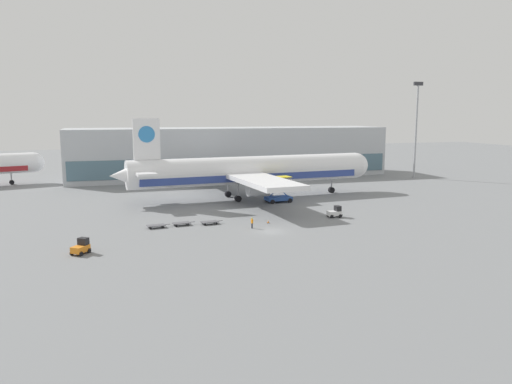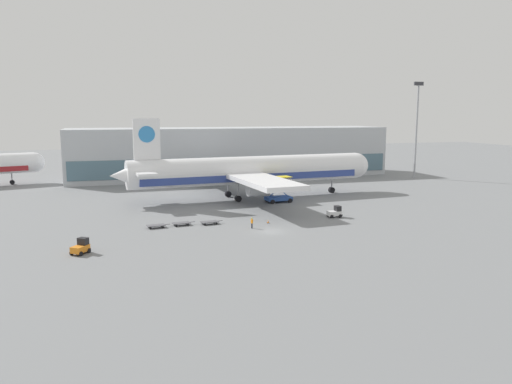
{
  "view_description": "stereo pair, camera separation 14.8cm",
  "coord_description": "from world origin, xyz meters",
  "views": [
    {
      "loc": [
        -24.34,
        -70.82,
        17.84
      ],
      "look_at": [
        1.74,
        13.6,
        4.0
      ],
      "focal_mm": 35.0,
      "sensor_mm": 36.0,
      "label": 1
    },
    {
      "loc": [
        -24.2,
        -70.86,
        17.84
      ],
      "look_at": [
        1.74,
        13.6,
        4.0
      ],
      "focal_mm": 35.0,
      "sensor_mm": 36.0,
      "label": 2
    }
  ],
  "objects": [
    {
      "name": "ground_plane",
      "position": [
        0.0,
        0.0,
        0.0
      ],
      "size": [
        400.0,
        400.0,
        0.0
      ],
      "primitive_type": "plane",
      "color": "slate"
    },
    {
      "name": "terminal_building",
      "position": [
        11.04,
        68.31,
        6.99
      ],
      "size": [
        90.0,
        18.2,
        14.0
      ],
      "color": "#B2B7BC",
      "rests_on": "ground_plane"
    },
    {
      "name": "light_mast",
      "position": [
        59.67,
        49.74,
        15.19
      ],
      "size": [
        2.8,
        0.5,
        26.61
      ],
      "color": "#9EA0A5",
      "rests_on": "ground_plane"
    },
    {
      "name": "airplane_main",
      "position": [
        5.0,
        30.16,
        5.84
      ],
      "size": [
        58.07,
        48.5,
        17.0
      ],
      "rotation": [
        0.0,
        0.0,
        0.08
      ],
      "color": "white",
      "rests_on": "ground_plane"
    },
    {
      "name": "scissor_lift_loader",
      "position": [
        9.68,
        23.83,
        2.01
      ],
      "size": [
        5.43,
        3.75,
        5.25
      ],
      "rotation": [
        0.0,
        0.0,
        0.08
      ],
      "color": "#284C99",
      "rests_on": "ground_plane"
    },
    {
      "name": "baggage_tug_foreground",
      "position": [
        14.09,
        6.72,
        0.88
      ],
      "size": [
        2.46,
        1.64,
        2.0
      ],
      "rotation": [
        0.0,
        0.0,
        0.0
      ],
      "color": "silver",
      "rests_on": "ground_plane"
    },
    {
      "name": "baggage_tug_mid",
      "position": [
        -27.49,
        -4.59,
        0.88
      ],
      "size": [
        2.63,
        2.8,
        2.0
      ],
      "rotation": [
        0.0,
        0.0,
        0.94
      ],
      "color": "orange",
      "rests_on": "ground_plane"
    },
    {
      "name": "baggage_dolly_lead",
      "position": [
        -16.72,
        7.47,
        0.39
      ],
      "size": [
        3.77,
        1.85,
        0.48
      ],
      "rotation": [
        0.0,
        0.0,
        0.13
      ],
      "color": "#56565B",
      "rests_on": "ground_plane"
    },
    {
      "name": "baggage_dolly_second",
      "position": [
        -12.61,
        8.08,
        0.39
      ],
      "size": [
        3.77,
        1.85,
        0.48
      ],
      "rotation": [
        0.0,
        0.0,
        0.13
      ],
      "color": "#56565B",
      "rests_on": "ground_plane"
    },
    {
      "name": "baggage_dolly_third",
      "position": [
        -8.05,
        7.61,
        0.39
      ],
      "size": [
        3.77,
        1.85,
        0.48
      ],
      "rotation": [
        0.0,
        0.0,
        0.13
      ],
      "color": "#56565B",
      "rests_on": "ground_plane"
    },
    {
      "name": "ground_crew_near",
      "position": [
        -2.28,
        2.73,
        1.02
      ],
      "size": [
        0.26,
        0.57,
        1.74
      ],
      "rotation": [
        0.0,
        0.0,
        4.82
      ],
      "color": "black",
      "rests_on": "ground_plane"
    },
    {
      "name": "traffic_cone_near",
      "position": [
        1.4,
        5.67,
        0.27
      ],
      "size": [
        0.4,
        0.4,
        0.55
      ],
      "color": "black",
      "rests_on": "ground_plane"
    }
  ]
}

